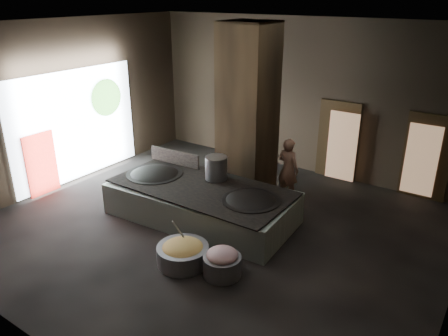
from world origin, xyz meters
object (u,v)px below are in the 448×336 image
Objects in this scene: wok_left at (155,176)px; meat_basin at (222,266)px; hearth_platform at (201,203)px; wok_right at (251,203)px; cook at (288,169)px; veg_basin at (183,255)px; stock_pot at (216,168)px.

wok_left is 1.87× the size of meat_basin.
wok_left reaches higher than hearth_platform.
wok_right is 0.78× the size of cook.
wok_right is 1.95m from veg_basin.
hearth_platform is 5.93× the size of meat_basin.
cook reaches higher than meat_basin.
wok_right is at bearing 100.97° from cook.
hearth_platform is 2.49m from cook.
veg_basin is at bearing -70.56° from stock_pot.
stock_pot is (1.50, 0.60, 0.38)m from wok_left.
wok_left is 2.42× the size of stock_pot.
wok_right is 1.74× the size of meat_basin.
wok_right is at bearing 103.04° from meat_basin.
cook reaches higher than veg_basin.
wok_left is at bearing -177.95° from wok_right.
cook is (1.22, 2.13, 0.45)m from hearth_platform.
wok_left is at bearing 153.68° from meat_basin.
stock_pot is 0.35× the size of cook.
hearth_platform reaches higher than meat_basin.
meat_basin is (0.87, 0.13, 0.01)m from veg_basin.
hearth_platform is at bearing 1.97° from wok_left.
wok_left is 3.45m from cook.
cook is at bearing 97.87° from meat_basin.
stock_pot reaches higher than hearth_platform.
veg_basin is (-0.36, -3.88, -0.64)m from cook.
hearth_platform is 7.67× the size of stock_pot.
hearth_platform is at bearing -177.88° from wok_right.
veg_basin is (0.81, -2.31, -0.94)m from stock_pot.
cook is (-0.13, 2.08, 0.08)m from wok_right.
stock_pot is 2.91m from meat_basin.
stock_pot is at bearing 21.80° from wok_left.
wok_left is 1.07× the size of wok_right.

